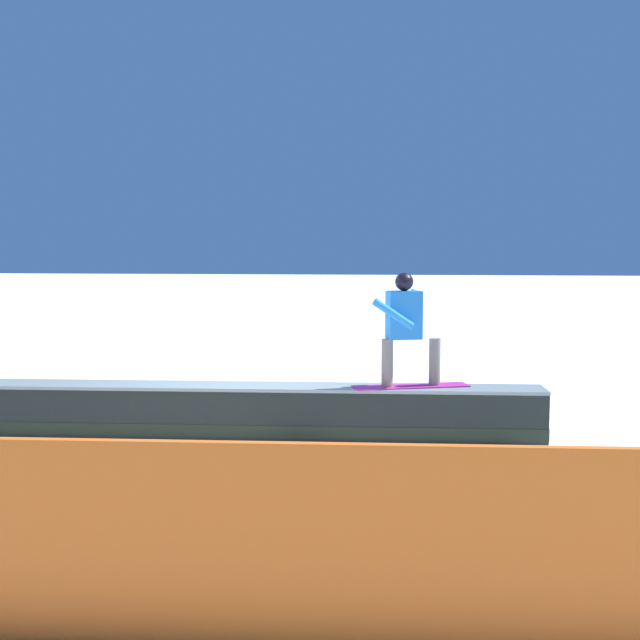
% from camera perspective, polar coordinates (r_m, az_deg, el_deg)
% --- Properties ---
extents(ground_plane, '(120.00, 120.00, 0.00)m').
position_cam_1_polar(ground_plane, '(9.51, -5.36, -9.01)').
color(ground_plane, white).
extents(grind_box, '(7.22, 0.91, 0.69)m').
position_cam_1_polar(grind_box, '(9.44, -5.37, -7.16)').
color(grind_box, black).
rests_on(grind_box, ground_plane).
extents(snowboarder, '(1.45, 0.71, 1.39)m').
position_cam_1_polar(snowboarder, '(9.14, 6.48, -0.46)').
color(snowboarder, '#BA2890').
rests_on(snowboarder, grind_box).
extents(safety_fence, '(9.01, 0.54, 1.24)m').
position_cam_1_polar(safety_fence, '(4.91, -17.57, -15.63)').
color(safety_fence, orange).
rests_on(safety_fence, ground_plane).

